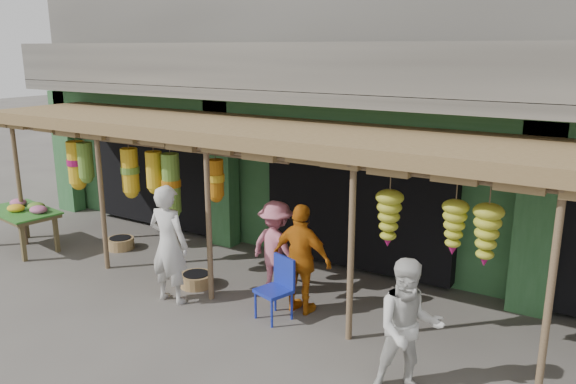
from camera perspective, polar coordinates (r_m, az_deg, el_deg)
The scene contains 12 objects.
ground at distance 8.87m, azimuth 0.77°, elevation -12.45°, with size 80.00×80.00×0.00m, color #514C47.
building at distance 12.35m, azimuth 12.76°, elevation 11.13°, with size 16.40×6.80×7.00m.
awning at distance 8.79m, azimuth 2.66°, elevation 5.05°, with size 14.00×2.70×2.79m.
flower_table at distance 12.56m, azimuth -25.25°, elevation -1.86°, with size 1.75×1.19×0.97m.
blue_chair at distance 8.60m, azimuth -1.03°, elevation -9.39°, with size 0.57×0.58×0.96m.
basket_left at distance 12.07m, azimuth -16.64°, elevation -5.02°, with size 0.54×0.54×0.23m, color olive.
basket_mid at distance 9.96m, azimuth -9.30°, elevation -8.81°, with size 0.57×0.57×0.22m, color #8D613F.
basket_right at distance 9.98m, azimuth -8.90°, elevation -8.81°, with size 0.45×0.45×0.20m, color #A2774B.
person_front at distance 9.17m, azimuth -12.02°, elevation -5.22°, with size 0.71×0.47×1.95m, color silver.
person_right at distance 6.86m, azimuth 12.14°, elevation -13.38°, with size 0.82×0.64×1.69m, color silver.
person_vendor at distance 8.65m, azimuth 1.40°, elevation -6.86°, with size 1.02×0.42×1.74m, color #C86B12.
person_shopper at distance 9.33m, azimuth -1.21°, elevation -5.70°, with size 1.03×0.59×1.60m, color #D26F84.
Camera 1 is at (4.06, -6.78, 4.01)m, focal length 35.00 mm.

